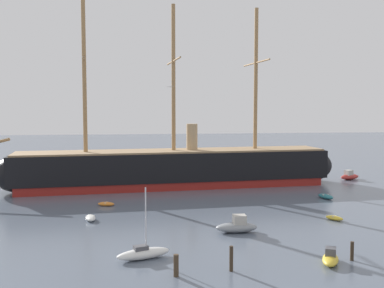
# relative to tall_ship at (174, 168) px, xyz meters

# --- Properties ---
(tall_ship) EXTENTS (63.71, 14.98, 30.63)m
(tall_ship) POSITION_rel_tall_ship_xyz_m (0.00, 0.00, 0.00)
(tall_ship) COLOR maroon
(tall_ship) RESTS_ON ground
(sailboat_foreground_left) EXTENTS (5.21, 3.02, 6.50)m
(sailboat_foreground_left) POSITION_rel_tall_ship_xyz_m (-6.10, -36.40, -2.79)
(sailboat_foreground_left) COLOR silver
(sailboat_foreground_left) RESTS_ON ground
(motorboat_foreground_right) EXTENTS (2.68, 3.55, 1.38)m
(motorboat_foreground_right) POSITION_rel_tall_ship_xyz_m (10.09, -39.82, -2.85)
(motorboat_foreground_right) COLOR gold
(motorboat_foreground_right) RESTS_ON ground
(motorboat_near_centre) EXTENTS (4.61, 2.03, 1.91)m
(motorboat_near_centre) POSITION_rel_tall_ship_xyz_m (4.28, -28.96, -2.67)
(motorboat_near_centre) COLOR gray
(motorboat_near_centre) RESTS_ON ground
(dinghy_mid_left) EXTENTS (1.59, 2.81, 0.63)m
(dinghy_mid_left) POSITION_rel_tall_ship_xyz_m (-12.08, -21.59, -3.02)
(dinghy_mid_left) COLOR silver
(dinghy_mid_left) RESTS_ON ground
(dinghy_mid_right) EXTENTS (2.13, 2.34, 0.52)m
(dinghy_mid_right) POSITION_rel_tall_ship_xyz_m (17.19, -25.28, -3.07)
(dinghy_mid_right) COLOR gold
(dinghy_mid_right) RESTS_ON ground
(dinghy_alongside_bow) EXTENTS (2.51, 1.57, 0.55)m
(dinghy_alongside_bow) POSITION_rel_tall_ship_xyz_m (-10.65, -13.63, -3.06)
(dinghy_alongside_bow) COLOR orange
(dinghy_alongside_bow) RESTS_ON ground
(dinghy_alongside_stern) EXTENTS (2.09, 3.19, 0.69)m
(dinghy_alongside_stern) POSITION_rel_tall_ship_xyz_m (21.53, -12.95, -2.99)
(dinghy_alongside_stern) COLOR #236670
(dinghy_alongside_stern) RESTS_ON ground
(motorboat_far_right) EXTENTS (4.63, 3.18, 1.80)m
(motorboat_far_right) POSITION_rel_tall_ship_xyz_m (33.57, 3.62, -2.71)
(motorboat_far_right) COLOR #B22D28
(motorboat_far_right) RESTS_ON ground
(motorboat_distant_centre) EXTENTS (5.00, 2.46, 2.03)m
(motorboat_distant_centre) POSITION_rel_tall_ship_xyz_m (4.45, 17.64, -2.62)
(motorboat_distant_centre) COLOR #1E284C
(motorboat_distant_centre) RESTS_ON ground
(mooring_piling_nearest) EXTENTS (0.32, 0.32, 1.71)m
(mooring_piling_nearest) POSITION_rel_tall_ship_xyz_m (12.34, -39.29, -2.48)
(mooring_piling_nearest) COLOR #382B1E
(mooring_piling_nearest) RESTS_ON ground
(mooring_piling_left_pair) EXTENTS (0.42, 0.42, 1.82)m
(mooring_piling_left_pair) POSITION_rel_tall_ship_xyz_m (-3.58, -41.05, -2.43)
(mooring_piling_left_pair) COLOR #423323
(mooring_piling_left_pair) RESTS_ON ground
(mooring_piling_right_pair) EXTENTS (0.32, 0.32, 2.14)m
(mooring_piling_right_pair) POSITION_rel_tall_ship_xyz_m (1.10, -40.44, -2.27)
(mooring_piling_right_pair) COLOR #382B1E
(mooring_piling_right_pair) RESTS_ON ground
(seagull_in_flight) EXTENTS (0.96, 1.08, 0.14)m
(seagull_in_flight) POSITION_rel_tall_ship_xyz_m (-1.66, -12.89, 13.14)
(seagull_in_flight) COLOR silver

